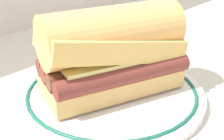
# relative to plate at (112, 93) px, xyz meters

# --- Properties ---
(ground_plane) EXTENTS (1.50, 1.50, 0.00)m
(ground_plane) POSITION_rel_plate_xyz_m (0.01, -0.04, -0.01)
(ground_plane) COLOR beige
(plate) EXTENTS (0.27, 0.27, 0.01)m
(plate) POSITION_rel_plate_xyz_m (0.00, 0.00, 0.00)
(plate) COLOR white
(plate) RESTS_ON ground_plane
(sausage_sandwich) EXTENTS (0.22, 0.16, 0.12)m
(sausage_sandwich) POSITION_rel_plate_xyz_m (0.00, -0.00, 0.07)
(sausage_sandwich) COLOR #E0AF65
(sausage_sandwich) RESTS_ON plate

